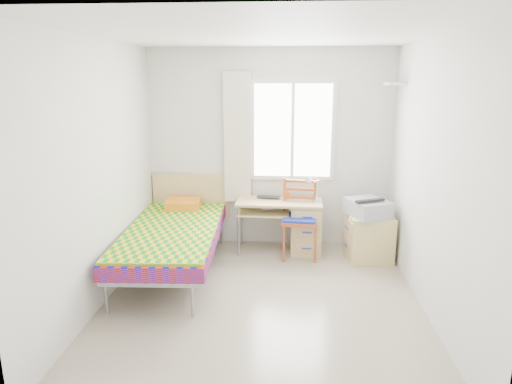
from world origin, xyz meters
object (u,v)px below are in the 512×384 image
(bed, at_px, (174,233))
(chair, at_px, (300,214))
(cabinet, at_px, (369,237))
(desk, at_px, (301,224))
(printer, at_px, (368,207))

(bed, distance_m, chair, 1.58)
(chair, distance_m, cabinet, 0.90)
(bed, relative_size, desk, 2.02)
(bed, height_order, printer, bed)
(chair, relative_size, printer, 1.62)
(desk, relative_size, printer, 1.80)
(desk, bearing_deg, printer, -14.88)
(chair, xyz_separation_m, printer, (0.82, -0.11, 0.13))
(desk, bearing_deg, cabinet, -12.64)
(bed, relative_size, printer, 3.65)
(bed, height_order, desk, bed)
(bed, relative_size, cabinet, 3.87)
(cabinet, bearing_deg, desk, 159.76)
(desk, bearing_deg, bed, -152.81)
(bed, xyz_separation_m, cabinet, (2.33, 0.49, -0.17))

